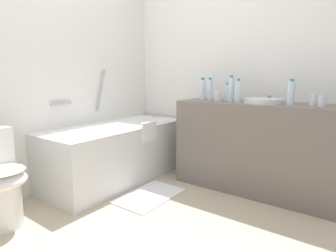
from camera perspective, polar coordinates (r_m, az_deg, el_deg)
ground_plane at (r=2.18m, az=-6.94°, el=-20.65°), size 4.13×4.13×0.00m
wall_back_tiled at (r=2.91m, az=-26.56°, el=11.34°), size 3.53×0.10×2.46m
wall_right_mirror at (r=3.24m, az=12.85°, el=11.89°), size 0.10×2.85×2.46m
bathtub at (r=3.10m, az=-10.19°, el=-4.90°), size 1.64×0.69×1.19m
vanity_counter at (r=2.86m, az=17.59°, el=-4.09°), size 0.55×1.52×0.87m
sink_basin at (r=2.73m, az=18.91°, el=4.90°), size 0.34×0.34×0.05m
sink_faucet at (r=2.92m, az=20.09°, el=5.28°), size 0.12×0.15×0.07m
water_bottle_0 at (r=2.68m, az=23.94°, el=6.25°), size 0.06×0.06×0.23m
water_bottle_1 at (r=3.00m, az=7.10°, el=7.43°), size 0.07×0.07×0.23m
water_bottle_2 at (r=2.98m, az=8.58°, el=7.40°), size 0.06×0.06×0.23m
water_bottle_3 at (r=2.79m, az=14.17°, el=6.93°), size 0.06×0.06×0.22m
water_bottle_4 at (r=2.85m, az=12.80°, el=7.36°), size 0.06×0.06×0.26m
water_bottle_5 at (r=2.92m, az=12.12°, el=6.76°), size 0.07×0.07×0.19m
drinking_glass_0 at (r=2.69m, az=27.67°, el=4.81°), size 0.06×0.06×0.10m
drinking_glass_1 at (r=2.88m, az=10.15°, el=6.08°), size 0.07×0.07×0.10m
drinking_glass_2 at (r=2.65m, az=29.06°, el=4.55°), size 0.06×0.06×0.09m
bath_mat at (r=2.71m, az=-3.83°, el=-14.07°), size 0.65×0.40×0.01m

